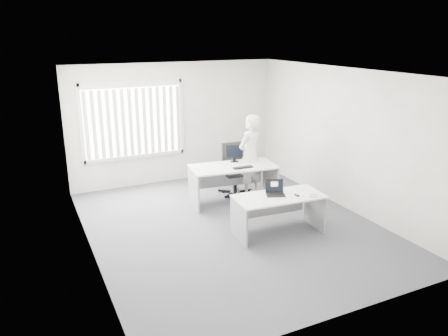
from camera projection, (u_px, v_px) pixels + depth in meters
name	position (u px, v px, depth m)	size (l,w,h in m)	color
ground	(232.00, 226.00, 8.10)	(6.00, 6.00, 0.00)	#595A61
wall_back	(175.00, 123.00, 10.27)	(5.00, 0.02, 2.80)	silver
wall_front	(346.00, 215.00, 5.10)	(5.00, 0.02, 2.80)	silver
wall_left	(86.00, 172.00, 6.66)	(0.02, 6.00, 2.80)	silver
wall_right	(344.00, 139.00, 8.71)	(0.02, 6.00, 2.80)	silver
ceiling	(232.00, 72.00, 7.27)	(5.00, 6.00, 0.02)	white
window	(134.00, 120.00, 9.78)	(2.32, 0.06, 1.76)	silver
blinds	(134.00, 122.00, 9.74)	(2.20, 0.10, 1.50)	white
desk_near	(279.00, 206.00, 7.66)	(1.61, 0.83, 0.71)	white
desk_far	(233.00, 176.00, 9.08)	(1.84, 1.02, 0.80)	white
office_chair	(234.00, 178.00, 9.67)	(0.69, 0.69, 1.12)	black
person	(250.00, 156.00, 9.36)	(0.66, 0.43, 1.80)	silver
laptop	(276.00, 189.00, 7.59)	(0.32, 0.29, 0.25)	black
paper_sheet	(298.00, 195.00, 7.64)	(0.26, 0.19, 0.00)	white
mouse	(297.00, 195.00, 7.60)	(0.06, 0.10, 0.04)	silver
booklet	(313.00, 196.00, 7.60)	(0.13, 0.19, 0.01)	white
keyboard	(243.00, 167.00, 8.88)	(0.42, 0.14, 0.02)	black
monitor	(234.00, 153.00, 9.24)	(0.38, 0.11, 0.38)	black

